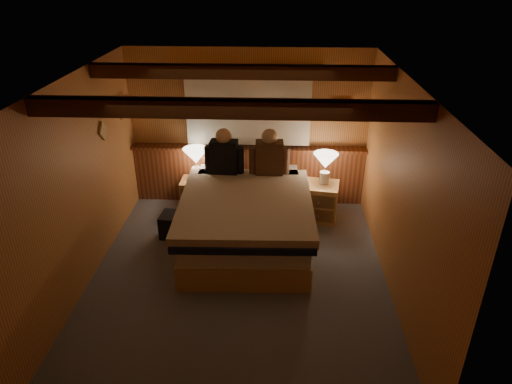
# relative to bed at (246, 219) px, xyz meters

# --- Properties ---
(floor) EXTENTS (4.20, 4.20, 0.00)m
(floor) POSITION_rel_bed_xyz_m (-0.05, -0.75, -0.39)
(floor) COLOR #525861
(floor) RESTS_ON ground
(ceiling) EXTENTS (4.20, 4.20, 0.00)m
(ceiling) POSITION_rel_bed_xyz_m (-0.05, -0.75, 2.01)
(ceiling) COLOR #BB8846
(ceiling) RESTS_ON wall_back
(wall_back) EXTENTS (3.60, 0.00, 3.60)m
(wall_back) POSITION_rel_bed_xyz_m (-0.05, 1.35, 0.81)
(wall_back) COLOR #CE814A
(wall_back) RESTS_ON floor
(wall_left) EXTENTS (0.00, 4.20, 4.20)m
(wall_left) POSITION_rel_bed_xyz_m (-1.85, -0.75, 0.81)
(wall_left) COLOR #CE814A
(wall_left) RESTS_ON floor
(wall_right) EXTENTS (0.00, 4.20, 4.20)m
(wall_right) POSITION_rel_bed_xyz_m (1.75, -0.75, 0.81)
(wall_right) COLOR #CE814A
(wall_right) RESTS_ON floor
(wall_front) EXTENTS (3.60, 0.00, 3.60)m
(wall_front) POSITION_rel_bed_xyz_m (-0.05, -2.85, 0.81)
(wall_front) COLOR #CE814A
(wall_front) RESTS_ON floor
(wainscot) EXTENTS (3.60, 0.23, 0.94)m
(wainscot) POSITION_rel_bed_xyz_m (-0.05, 1.29, 0.10)
(wainscot) COLOR brown
(wainscot) RESTS_ON wall_back
(curtain_window) EXTENTS (2.18, 0.09, 1.11)m
(curtain_window) POSITION_rel_bed_xyz_m (-0.05, 1.28, 1.14)
(curtain_window) COLOR #472011
(curtain_window) RESTS_ON wall_back
(ceiling_beams) EXTENTS (3.60, 1.65, 0.16)m
(ceiling_beams) POSITION_rel_bed_xyz_m (-0.05, -0.60, 1.92)
(ceiling_beams) COLOR #472011
(ceiling_beams) RESTS_ON ceiling
(coat_rail) EXTENTS (0.05, 0.55, 0.24)m
(coat_rail) POSITION_rel_bed_xyz_m (-1.77, 0.83, 1.28)
(coat_rail) COLOR silver
(coat_rail) RESTS_ON wall_left
(framed_print) EXTENTS (0.30, 0.04, 0.25)m
(framed_print) POSITION_rel_bed_xyz_m (1.30, 1.33, 1.16)
(framed_print) COLOR tan
(framed_print) RESTS_ON wall_back
(bed) EXTENTS (1.74, 2.22, 0.74)m
(bed) POSITION_rel_bed_xyz_m (0.00, 0.00, 0.00)
(bed) COLOR tan
(bed) RESTS_ON floor
(nightstand_left) EXTENTS (0.44, 0.40, 0.49)m
(nightstand_left) POSITION_rel_bed_xyz_m (-0.85, 0.98, -0.14)
(nightstand_left) COLOR tan
(nightstand_left) RESTS_ON floor
(nightstand_right) EXTENTS (0.58, 0.54, 0.56)m
(nightstand_right) POSITION_rel_bed_xyz_m (1.04, 0.75, -0.10)
(nightstand_right) COLOR tan
(nightstand_right) RESTS_ON floor
(lamp_left) EXTENTS (0.38, 0.38, 0.50)m
(lamp_left) POSITION_rel_bed_xyz_m (-0.83, 1.03, 0.45)
(lamp_left) COLOR silver
(lamp_left) RESTS_ON nightstand_left
(lamp_right) EXTENTS (0.36, 0.36, 0.47)m
(lamp_right) POSITION_rel_bed_xyz_m (1.09, 0.80, 0.51)
(lamp_right) COLOR silver
(lamp_right) RESTS_ON nightstand_right
(person_left) EXTENTS (0.57, 0.24, 0.69)m
(person_left) POSITION_rel_bed_xyz_m (-0.36, 0.73, 0.63)
(person_left) COLOR black
(person_left) RESTS_ON bed
(person_right) EXTENTS (0.57, 0.24, 0.70)m
(person_right) POSITION_rel_bed_xyz_m (0.28, 0.73, 0.63)
(person_right) COLOR #482D1C
(person_right) RESTS_ON bed
(duffel_bag) EXTENTS (0.59, 0.38, 0.40)m
(duffel_bag) POSITION_rel_bed_xyz_m (-0.93, 0.16, -0.21)
(duffel_bag) COLOR black
(duffel_bag) RESTS_ON floor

